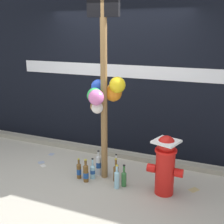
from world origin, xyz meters
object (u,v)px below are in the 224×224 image
bottle_2 (117,179)px  bottle_6 (99,164)px  bottle_0 (79,170)px  bottle_3 (116,172)px  bottle_1 (124,178)px  fire_hydrant (165,164)px  bottle_7 (116,169)px  memorial_post (104,83)px  bottle_4 (93,171)px  bottle_5 (86,173)px

bottle_2 → bottle_6: bottle_6 is taller
bottle_0 → bottle_3: 0.56m
bottle_1 → bottle_3: (-0.16, 0.09, 0.01)m
fire_hydrant → bottle_0: fire_hydrant is taller
bottle_0 → bottle_7: bearing=23.5°
memorial_post → bottle_2: (0.29, -0.23, -1.30)m
bottle_1 → bottle_4: bearing=176.4°
bottle_0 → bottle_3: size_ratio=0.88×
bottle_3 → bottle_4: bearing=-171.3°
bottle_2 → bottle_5: bottle_5 is taller
bottle_3 → bottle_7: size_ratio=0.93×
bottle_3 → bottle_7: bottle_7 is taller
bottle_6 → bottle_7: size_ratio=1.02×
fire_hydrant → bottle_5: fire_hydrant is taller
bottle_1 → bottle_7: (-0.19, 0.18, 0.02)m
fire_hydrant → bottle_6: fire_hydrant is taller
memorial_post → bottle_6: 1.28m
fire_hydrant → bottle_0: (-1.28, -0.09, -0.31)m
bottle_0 → bottle_6: 0.32m
bottle_3 → bottle_0: bearing=-166.3°
memorial_post → fire_hydrant: 1.38m
memorial_post → bottle_4: bearing=-144.8°
bottle_5 → bottle_6: (0.08, 0.27, 0.03)m
bottle_5 → bottle_1: bearing=9.9°
bottle_2 → bottle_6: (-0.41, 0.27, 0.02)m
memorial_post → bottle_7: memorial_post is taller
bottle_2 → bottle_5: (-0.49, -0.01, -0.01)m
bottle_5 → bottle_4: bearing=70.2°
bottle_0 → bottle_1: bearing=3.8°
bottle_6 → bottle_7: (0.29, 0.00, -0.02)m
bottle_1 → fire_hydrant: bearing=4.1°
bottle_4 → bottle_5: bearing=-109.8°
memorial_post → bottle_7: size_ratio=6.95×
bottle_0 → bottle_7: 0.56m
fire_hydrant → bottle_4: 1.13m
memorial_post → bottle_4: memorial_post is taller
bottle_6 → bottle_4: bearing=-102.5°
memorial_post → bottle_4: size_ratio=8.34×
bottle_2 → bottle_4: (-0.44, 0.12, -0.03)m
memorial_post → bottle_6: memorial_post is taller
memorial_post → bottle_3: (0.20, -0.05, -1.31)m
bottle_0 → bottle_2: (0.63, -0.05, 0.02)m
bottle_3 → bottle_4: (-0.35, -0.05, -0.02)m
bottle_1 → memorial_post: bearing=159.2°
bottle_4 → fire_hydrant: bearing=0.5°
bottle_0 → bottle_4: bearing=22.5°
bottle_7 → bottle_2: bearing=-65.8°
bottle_3 → bottle_4: 0.36m
memorial_post → bottle_5: 1.34m
memorial_post → bottle_7: (0.17, 0.04, -1.30)m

